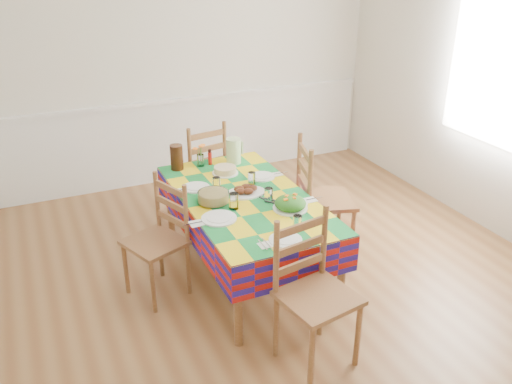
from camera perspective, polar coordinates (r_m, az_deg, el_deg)
room at (r=3.57m, az=2.82°, el=6.93°), size 4.58×5.08×2.78m
wainscot at (r=6.04m, az=-8.07°, el=5.79°), size 4.41×0.06×0.92m
window_right at (r=5.12m, az=24.64°, el=12.07°), size 0.00×1.40×1.40m
dining_table at (r=4.17m, az=-1.12°, el=-1.41°), size 0.93×1.73×0.67m
setting_near_head at (r=3.59m, az=3.51°, el=-4.39°), size 0.36×0.24×0.11m
setting_left_near at (r=3.86m, az=-3.42°, el=-2.11°), size 0.46×0.27×0.12m
setting_left_far at (r=4.28m, az=-5.63°, el=0.62°), size 0.40×0.24×0.11m
setting_right_near at (r=4.04m, az=3.00°, el=-0.84°), size 0.44×0.25×0.11m
setting_right_far at (r=4.43m, az=0.31°, el=1.59°), size 0.40×0.23×0.10m
meat_platter at (r=4.18m, az=-1.14°, el=0.12°), size 0.32×0.23×0.06m
salad_platter at (r=3.94m, az=3.63°, el=-1.25°), size 0.26×0.26×0.11m
pasta_bowl at (r=4.05m, az=-4.50°, el=-0.54°), size 0.24×0.24×0.09m
cake at (r=4.55m, az=-3.27°, el=2.29°), size 0.22×0.22×0.06m
serving_utensils at (r=4.11m, az=1.14°, el=-0.65°), size 0.12×0.28×0.01m
flower_vase at (r=4.70m, az=-5.88°, el=3.70°), size 0.13×0.10×0.20m
hot_sauce at (r=4.73m, az=-4.87°, el=3.70°), size 0.03×0.03×0.14m
green_pitcher at (r=4.74m, az=-2.37°, el=4.35°), size 0.13×0.13×0.22m
tea_pitcher at (r=4.65m, az=-8.35°, el=3.64°), size 0.11×0.11×0.22m
name_card at (r=3.47m, az=4.07°, el=-5.89°), size 0.07×0.02×0.02m
chair_near at (r=3.40m, az=6.09°, el=-10.62°), size 0.50×0.48×0.98m
chair_far at (r=5.15m, az=-5.77°, el=2.26°), size 0.49×0.47×0.96m
chair_left at (r=4.07m, az=-10.15°, el=-5.01°), size 0.50×0.51×0.90m
chair_right at (r=4.50m, az=6.81°, el=-0.82°), size 0.54×0.55×1.02m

